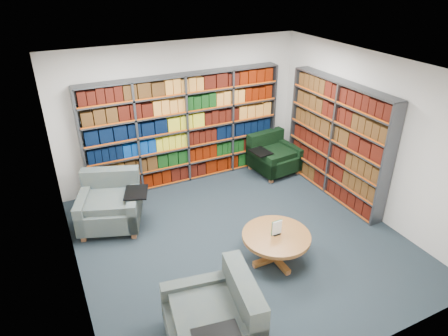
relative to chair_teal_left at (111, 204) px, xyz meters
name	(u,v)px	position (x,y,z in m)	size (l,w,h in m)	color
room_shell	(242,164)	(1.76, -1.43, 1.04)	(5.02, 5.02, 2.82)	#1C232D
bookshelf_back	(186,130)	(1.76, 0.91, 0.74)	(4.00, 0.28, 2.20)	#47494F
bookshelf_right	(336,140)	(4.11, -0.83, 0.74)	(0.28, 2.50, 2.20)	#47494F
chair_teal_left	(111,204)	(0.00, 0.00, 0.00)	(1.31, 1.26, 0.90)	#071C3D
chair_green_right	(272,156)	(3.55, 0.45, -0.04)	(1.10, 0.98, 0.81)	black
chair_teal_front	(219,320)	(0.60, -3.09, 0.01)	(1.17, 1.28, 0.92)	#071C3D
coffee_table	(276,240)	(2.00, -2.12, 0.02)	(1.02, 1.02, 0.72)	#9F5125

